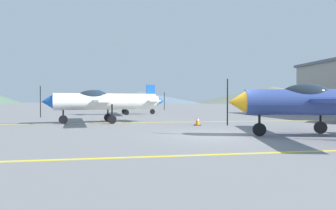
{
  "coord_description": "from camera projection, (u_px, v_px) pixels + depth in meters",
  "views": [
    {
      "loc": [
        -4.28,
        -12.01,
        1.57
      ],
      "look_at": [
        -0.65,
        10.0,
        1.2
      ],
      "focal_mm": 29.71,
      "sensor_mm": 36.0,
      "label": 1
    }
  ],
  "objects": [
    {
      "name": "airplane_mid",
      "position": [
        102.0,
        101.0,
        19.42
      ],
      "size": [
        7.97,
        9.12,
        2.73
      ],
      "color": "white",
      "rests_on": "ground_plane"
    },
    {
      "name": "airplane_near",
      "position": [
        321.0,
        101.0,
        11.97
      ],
      "size": [
        7.98,
        9.06,
        2.73
      ],
      "color": "#33478C",
      "rests_on": "ground_plane"
    },
    {
      "name": "traffic_cone_front",
      "position": [
        197.0,
        121.0,
        17.48
      ],
      "size": [
        0.36,
        0.36,
        0.59
      ],
      "color": "black",
      "rests_on": "ground_plane"
    },
    {
      "name": "hill_centerleft",
      "position": [
        139.0,
        97.0,
        141.15
      ],
      "size": [
        64.21,
        64.21,
        6.1
      ],
      "primitive_type": "cone",
      "color": "slate",
      "rests_on": "ground_plane"
    },
    {
      "name": "ground_plane",
      "position": [
        218.0,
        135.0,
        12.57
      ],
      "size": [
        400.0,
        400.0,
        0.0
      ],
      "primitive_type": "plane",
      "color": "slate"
    },
    {
      "name": "hill_centerright",
      "position": [
        272.0,
        95.0,
        145.85
      ],
      "size": [
        82.17,
        82.17,
        8.94
      ],
      "primitive_type": "cone",
      "color": "slate",
      "rests_on": "ground_plane"
    },
    {
      "name": "apron_line_near",
      "position": [
        268.0,
        153.0,
        8.27
      ],
      "size": [
        80.0,
        0.16,
        0.01
      ],
      "primitive_type": "cube",
      "color": "yellow",
      "rests_on": "ground_plane"
    },
    {
      "name": "airplane_far",
      "position": [
        130.0,
        101.0,
        30.95
      ],
      "size": [
        7.94,
        9.12,
        2.73
      ],
      "color": "silver",
      "rests_on": "ground_plane"
    },
    {
      "name": "apron_line_far",
      "position": [
        182.0,
        122.0,
        20.09
      ],
      "size": [
        80.0,
        0.16,
        0.01
      ],
      "primitive_type": "cube",
      "color": "yellow",
      "rests_on": "ground_plane"
    }
  ]
}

